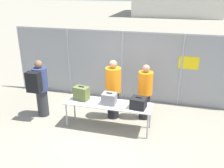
{
  "coord_description": "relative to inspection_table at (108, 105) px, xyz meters",
  "views": [
    {
      "loc": [
        1.72,
        -5.54,
        3.64
      ],
      "look_at": [
        0.02,
        0.78,
        1.05
      ],
      "focal_mm": 40.0,
      "sensor_mm": 36.0,
      "label": 1
    }
  ],
  "objects": [
    {
      "name": "security_worker_far",
      "position": [
        0.87,
        0.78,
        0.16
      ],
      "size": [
        0.41,
        0.41,
        1.64
      ],
      "rotation": [
        0.0,
        0.0,
        2.86
      ],
      "color": "black",
      "rests_on": "ground_plane"
    },
    {
      "name": "security_worker_near",
      "position": [
        -0.02,
        0.6,
        0.22
      ],
      "size": [
        0.43,
        0.43,
        1.75
      ],
      "rotation": [
        0.0,
        0.0,
        2.84
      ],
      "color": "black",
      "rests_on": "ground_plane"
    },
    {
      "name": "suitcase_olive",
      "position": [
        -0.76,
        0.04,
        0.24
      ],
      "size": [
        0.44,
        0.33,
        0.39
      ],
      "color": "#566033",
      "rests_on": "inspection_table"
    },
    {
      "name": "utility_trailer",
      "position": [
        1.42,
        3.6,
        -0.27
      ],
      "size": [
        3.73,
        2.05,
        0.69
      ],
      "color": "#4C6B47",
      "rests_on": "ground_plane"
    },
    {
      "name": "traveler_hooded",
      "position": [
        -2.07,
        0.12,
        0.26
      ],
      "size": [
        0.42,
        0.66,
        1.71
      ],
      "rotation": [
        0.0,
        0.0,
        -0.12
      ],
      "color": "#2D2D33",
      "rests_on": "ground_plane"
    },
    {
      "name": "inspection_table",
      "position": [
        0.0,
        0.0,
        0.0
      ],
      "size": [
        2.32,
        0.66,
        0.73
      ],
      "color": "silver",
      "rests_on": "ground_plane"
    },
    {
      "name": "ground_plane",
      "position": [
        -0.08,
        -0.18,
        -0.68
      ],
      "size": [
        120.0,
        120.0,
        0.0
      ],
      "primitive_type": "plane",
      "color": "gray"
    },
    {
      "name": "fence_section",
      "position": [
        -0.07,
        1.98,
        0.53
      ],
      "size": [
        7.64,
        0.07,
        2.32
      ],
      "color": "#9EA0A5",
      "rests_on": "ground_plane"
    },
    {
      "name": "suitcase_black",
      "position": [
        0.81,
        -0.05,
        0.19
      ],
      "size": [
        0.42,
        0.39,
        0.3
      ],
      "color": "black",
      "rests_on": "inspection_table"
    },
    {
      "name": "suitcase_grey",
      "position": [
        0.03,
        -0.01,
        0.2
      ],
      "size": [
        0.37,
        0.31,
        0.32
      ],
      "color": "slate",
      "rests_on": "inspection_table"
    }
  ]
}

